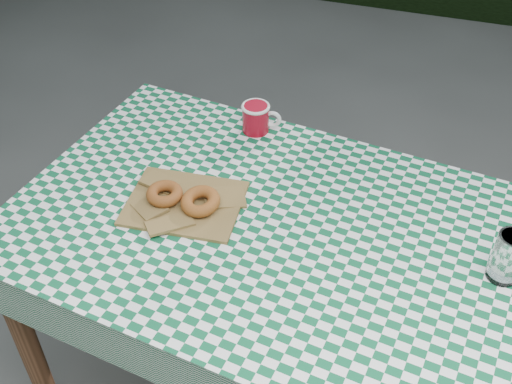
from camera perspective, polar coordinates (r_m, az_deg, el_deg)
ground at (r=2.18m, az=4.14°, el=-15.65°), size 60.00×60.00×0.00m
table at (r=1.82m, az=0.75°, el=-11.52°), size 1.34×0.98×0.75m
tablecloth at (r=1.54m, az=0.87°, el=-2.93°), size 1.36×1.00×0.01m
paper_bag at (r=1.59m, az=-6.53°, el=-0.94°), size 0.30×0.25×0.02m
bagel_front at (r=1.59m, az=-8.33°, el=-0.15°), size 0.12×0.12×0.03m
bagel_back at (r=1.56m, az=-5.09°, el=-0.85°), size 0.14×0.14×0.03m
coffee_mug at (r=1.82m, az=-0.03°, el=6.75°), size 0.18×0.18×0.09m
drinking_glass at (r=1.48m, az=21.96°, el=-5.51°), size 0.08×0.08×0.12m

